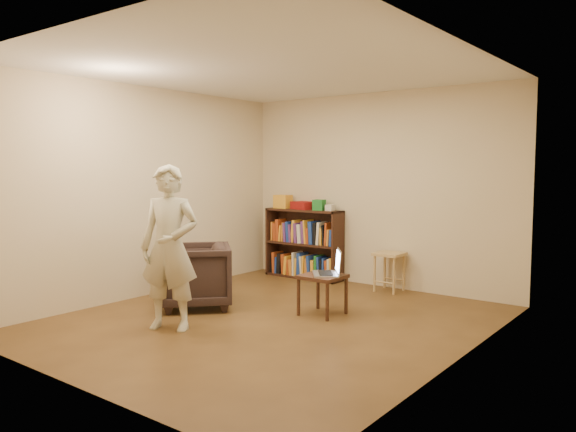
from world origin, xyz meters
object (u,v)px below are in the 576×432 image
Objects in this scene: bookshelf at (304,248)px; armchair at (195,276)px; stool at (389,260)px; laptop at (330,269)px; side_table at (323,282)px; person at (170,248)px.

bookshelf is 2.17m from armchair.
laptop reaches higher than stool.
person reaches higher than side_table.
side_table is 0.94× the size of laptop.
bookshelf is 2.99m from person.
side_table is (1.36, 0.61, 0.00)m from armchair.
armchair is at bearing 95.90° from person.
stool is 3.04m from person.
armchair is 1.00m from person.
armchair is at bearing -123.58° from stool.
bookshelf is 1.49× the size of armchair.
side_table is 1.70m from person.
bookshelf reaches higher than stool.
stool is 1.49m from side_table.
armchair is 0.49× the size of person.
armchair is at bearing -103.53° from laptop.
laptop reaches higher than side_table.
person is (0.47, -2.92, 0.38)m from bookshelf.
armchair reaches higher than side_table.
person is (-0.90, -1.37, 0.45)m from side_table.
stool is at bearing 99.63° from armchair.
bookshelf is at bearing 133.50° from armchair.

